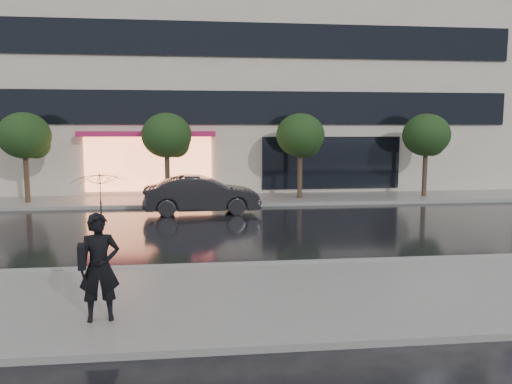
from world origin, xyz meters
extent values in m
plane|color=black|center=(0.00, 0.00, 0.00)|extent=(120.00, 120.00, 0.00)
cube|color=slate|center=(0.00, -3.25, 0.06)|extent=(60.00, 4.50, 0.12)
cube|color=slate|center=(0.00, 10.25, 0.06)|extent=(60.00, 3.50, 0.12)
cube|color=gray|center=(0.00, -1.00, 0.07)|extent=(60.00, 0.25, 0.14)
cube|color=gray|center=(0.00, 8.50, 0.07)|extent=(60.00, 0.25, 0.14)
cube|color=beige|center=(0.00, 18.00, 9.00)|extent=(30.00, 12.00, 18.00)
cube|color=black|center=(0.00, 11.94, 4.30)|extent=(28.00, 0.12, 1.60)
cube|color=black|center=(0.00, 11.94, 7.50)|extent=(28.00, 0.12, 1.60)
cube|color=#FF8C59|center=(-4.00, 11.92, 1.60)|extent=(6.00, 0.10, 2.60)
cube|color=#B11B51|center=(-4.00, 11.59, 3.05)|extent=(6.40, 0.70, 0.25)
cube|color=black|center=(5.00, 11.94, 1.60)|extent=(7.00, 0.10, 2.60)
cylinder|color=#33261C|center=(-9.00, 10.00, 1.10)|extent=(0.22, 0.22, 2.20)
ellipsoid|color=black|center=(-9.00, 10.00, 3.00)|extent=(2.20, 2.20, 1.98)
sphere|color=black|center=(-8.60, 10.20, 2.60)|extent=(1.20, 1.20, 1.20)
cylinder|color=#33261C|center=(-3.00, 10.00, 1.10)|extent=(0.22, 0.22, 2.20)
ellipsoid|color=black|center=(-3.00, 10.00, 3.00)|extent=(2.20, 2.20, 1.98)
sphere|color=black|center=(-2.60, 10.20, 2.60)|extent=(1.20, 1.20, 1.20)
cylinder|color=#33261C|center=(3.00, 10.00, 1.10)|extent=(0.22, 0.22, 2.20)
ellipsoid|color=black|center=(3.00, 10.00, 3.00)|extent=(2.20, 2.20, 1.98)
sphere|color=black|center=(3.40, 10.20, 2.60)|extent=(1.20, 1.20, 1.20)
cylinder|color=#33261C|center=(9.00, 10.00, 1.10)|extent=(0.22, 0.22, 2.20)
ellipsoid|color=black|center=(9.00, 10.00, 3.00)|extent=(2.20, 2.20, 1.98)
sphere|color=black|center=(9.40, 10.20, 2.60)|extent=(1.20, 1.20, 1.20)
imported|color=black|center=(-1.50, 6.94, 0.74)|extent=(4.55, 1.82, 1.47)
imported|color=black|center=(-3.25, -4.19, 1.02)|extent=(0.72, 0.53, 1.80)
imported|color=#3F0E0B|center=(-3.19, -4.18, 2.16)|extent=(1.07, 1.09, 0.85)
cylinder|color=black|center=(-3.19, -4.18, 1.68)|extent=(0.02, 0.02, 0.90)
cube|color=black|center=(-3.50, -4.29, 1.23)|extent=(0.17, 0.35, 0.38)
camera|label=1|loc=(-1.60, -12.40, 3.27)|focal=35.00mm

